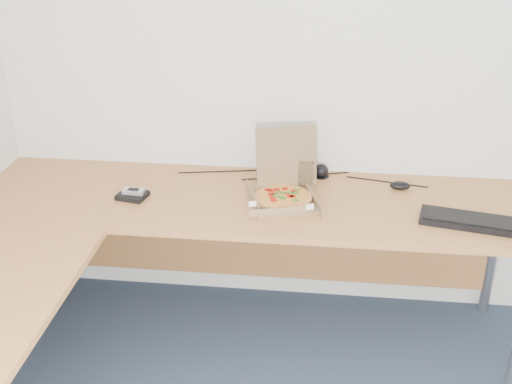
# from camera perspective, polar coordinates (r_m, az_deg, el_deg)

# --- Properties ---
(room_shell) EXTENTS (3.50, 3.50, 2.50)m
(room_shell) POSITION_cam_1_polar(r_m,az_deg,el_deg) (1.50, 11.67, -6.95)
(room_shell) COLOR silver
(room_shell) RESTS_ON ground
(desk) EXTENTS (2.50, 2.20, 0.73)m
(desk) POSITION_cam_1_polar(r_m,az_deg,el_deg) (2.70, -8.70, -4.69)
(desk) COLOR #B4723D
(desk) RESTS_ON ground
(pizza_box) EXTENTS (0.28, 0.33, 0.29)m
(pizza_box) POSITION_cam_1_polar(r_m,az_deg,el_deg) (2.96, 2.41, -0.11)
(pizza_box) COLOR olive
(pizza_box) RESTS_ON desk
(drinking_glass) EXTENTS (0.07, 0.07, 0.13)m
(drinking_glass) POSITION_cam_1_polar(r_m,az_deg,el_deg) (3.08, 4.37, 1.45)
(drinking_glass) COLOR white
(drinking_glass) RESTS_ON desk
(keyboard) EXTENTS (0.44, 0.23, 0.03)m
(keyboard) POSITION_cam_1_polar(r_m,az_deg,el_deg) (2.91, 18.18, -2.44)
(keyboard) COLOR black
(keyboard) RESTS_ON desk
(mouse) EXTENTS (0.10, 0.08, 0.03)m
(mouse) POSITION_cam_1_polar(r_m,az_deg,el_deg) (3.15, 12.38, 0.57)
(mouse) COLOR black
(mouse) RESTS_ON desk
(wallet) EXTENTS (0.15, 0.13, 0.02)m
(wallet) POSITION_cam_1_polar(r_m,az_deg,el_deg) (3.04, -10.66, -0.30)
(wallet) COLOR black
(wallet) RESTS_ON desk
(phone) EXTENTS (0.10, 0.06, 0.02)m
(phone) POSITION_cam_1_polar(r_m,az_deg,el_deg) (3.04, -10.56, 0.07)
(phone) COLOR #B2B5BA
(phone) RESTS_ON wallet
(dome_speaker) EXTENTS (0.08, 0.08, 0.07)m
(dome_speaker) POSITION_cam_1_polar(r_m,az_deg,el_deg) (3.21, 5.65, 1.91)
(dome_speaker) COLOR black
(dome_speaker) RESTS_ON desk
(cable_bundle) EXTENTS (0.58, 0.12, 0.01)m
(cable_bundle) POSITION_cam_1_polar(r_m,az_deg,el_deg) (3.21, 3.46, 1.40)
(cable_bundle) COLOR black
(cable_bundle) RESTS_ON desk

